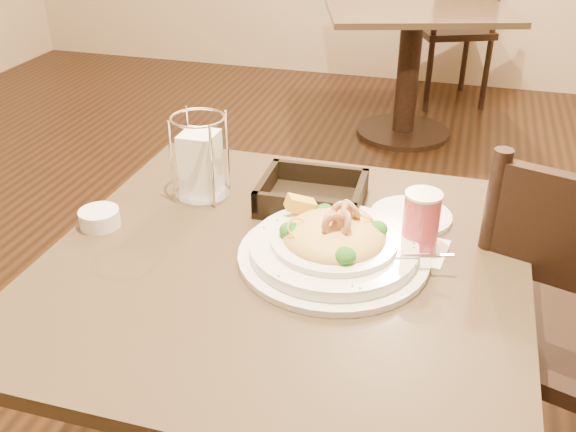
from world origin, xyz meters
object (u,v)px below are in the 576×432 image
(pasta_bowl, at_px, (334,244))
(background_table, at_px, (410,47))
(dining_chair_near, at_px, (573,333))
(napkin_caddy, at_px, (201,162))
(bread_basket, at_px, (312,197))
(main_table, at_px, (285,349))
(drink_glass, at_px, (421,222))
(dining_chair_far, at_px, (456,24))
(butter_ramekin, at_px, (100,218))
(side_plate, at_px, (411,216))

(pasta_bowl, bearing_deg, background_table, 92.73)
(dining_chair_near, xyz_separation_m, napkin_caddy, (-0.83, -0.02, 0.31))
(bread_basket, relative_size, napkin_caddy, 1.19)
(main_table, height_order, drink_glass, drink_glass)
(pasta_bowl, height_order, bread_basket, pasta_bowl)
(dining_chair_far, height_order, pasta_bowl, dining_chair_far)
(background_table, distance_m, drink_glass, 2.41)
(napkin_caddy, height_order, butter_ramekin, napkin_caddy)
(dining_chair_far, bearing_deg, pasta_bowl, 65.40)
(dining_chair_near, bearing_deg, bread_basket, 17.71)
(dining_chair_near, relative_size, pasta_bowl, 2.32)
(pasta_bowl, height_order, side_plate, pasta_bowl)
(background_table, height_order, dining_chair_far, dining_chair_far)
(dining_chair_far, height_order, side_plate, dining_chair_far)
(side_plate, xyz_separation_m, butter_ramekin, (-0.61, -0.21, 0.01))
(pasta_bowl, xyz_separation_m, napkin_caddy, (-0.34, 0.17, 0.05))
(pasta_bowl, bearing_deg, main_table, -166.21)
(side_plate, height_order, butter_ramekin, butter_ramekin)
(pasta_bowl, relative_size, napkin_caddy, 2.11)
(napkin_caddy, xyz_separation_m, butter_ramekin, (-0.15, -0.18, -0.06))
(side_plate, bearing_deg, napkin_caddy, -177.02)
(drink_glass, relative_size, bread_basket, 0.55)
(drink_glass, height_order, side_plate, drink_glass)
(main_table, bearing_deg, dining_chair_near, 20.63)
(dining_chair_near, distance_m, dining_chair_far, 2.90)
(side_plate, bearing_deg, main_table, -134.23)
(main_table, distance_m, napkin_caddy, 0.44)
(background_table, height_order, dining_chair_near, dining_chair_near)
(pasta_bowl, bearing_deg, dining_chair_far, 88.42)
(dining_chair_near, relative_size, drink_glass, 7.52)
(side_plate, bearing_deg, butter_ramekin, -161.17)
(pasta_bowl, bearing_deg, napkin_caddy, 152.96)
(drink_glass, bearing_deg, background_table, 96.45)
(main_table, height_order, napkin_caddy, napkin_caddy)
(napkin_caddy, bearing_deg, pasta_bowl, -27.04)
(side_plate, bearing_deg, dining_chair_far, 90.78)
(bread_basket, bearing_deg, background_table, 90.68)
(background_table, height_order, side_plate, side_plate)
(dining_chair_near, bearing_deg, butter_ramekin, 29.41)
(butter_ramekin, bearing_deg, dining_chair_far, 79.45)
(bread_basket, height_order, napkin_caddy, napkin_caddy)
(main_table, distance_m, pasta_bowl, 0.28)
(main_table, bearing_deg, bread_basket, 90.54)
(dining_chair_far, distance_m, pasta_bowl, 3.08)
(bread_basket, height_order, butter_ramekin, bread_basket)
(drink_glass, distance_m, side_plate, 0.14)
(pasta_bowl, xyz_separation_m, drink_glass, (0.15, 0.08, 0.03))
(dining_chair_near, bearing_deg, drink_glass, 36.86)
(bread_basket, distance_m, side_plate, 0.22)
(main_table, relative_size, bread_basket, 4.00)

